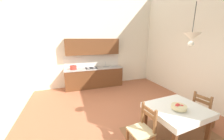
{
  "coord_description": "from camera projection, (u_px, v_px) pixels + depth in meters",
  "views": [
    {
      "loc": [
        -1.33,
        -2.9,
        2.19
      ],
      "look_at": [
        0.11,
        1.22,
        1.13
      ],
      "focal_mm": 20.58,
      "sensor_mm": 36.0,
      "label": 1
    }
  ],
  "objects": [
    {
      "name": "ground_plane",
      "position": [
        122.0,
        121.0,
        3.61
      ],
      "size": [
        6.2,
        6.76,
        0.1
      ],
      "primitive_type": "cube",
      "color": "#A86042"
    },
    {
      "name": "pendant_lamp",
      "position": [
        192.0,
        37.0,
        2.46
      ],
      "size": [
        0.32,
        0.32,
        0.81
      ],
      "color": "black"
    },
    {
      "name": "area_rug",
      "position": [
        177.0,
        140.0,
        2.84
      ],
      "size": [
        2.1,
        1.6,
        0.01
      ],
      "primitive_type": "cube",
      "color": "brown",
      "rests_on": "ground_plane"
    },
    {
      "name": "wall_right",
      "position": [
        207.0,
        41.0,
        4.02
      ],
      "size": [
        0.12,
        6.76,
        4.25
      ],
      "primitive_type": "cube",
      "color": "silver",
      "rests_on": "ground_plane"
    },
    {
      "name": "fruit_bowl",
      "position": [
        179.0,
        107.0,
        2.67
      ],
      "size": [
        0.3,
        0.3,
        0.12
      ],
      "color": "beige",
      "rests_on": "dining_table"
    },
    {
      "name": "kitchen_cabinetry",
      "position": [
        94.0,
        69.0,
        5.9
      ],
      "size": [
        2.62,
        0.63,
        2.2
      ],
      "color": "brown",
      "rests_on": "ground_plane"
    },
    {
      "name": "dining_chair_tv_side",
      "position": [
        142.0,
        130.0,
        2.53
      ],
      "size": [
        0.47,
        0.47,
        0.93
      ],
      "color": "#D1BC89",
      "rests_on": "ground_plane"
    },
    {
      "name": "dining_table",
      "position": [
        176.0,
        113.0,
        2.79
      ],
      "size": [
        1.23,
        1.08,
        0.75
      ],
      "color": "brown",
      "rests_on": "ground_plane"
    },
    {
      "name": "dining_chair_window_side",
      "position": [
        203.0,
        111.0,
        3.19
      ],
      "size": [
        0.49,
        0.49,
        0.93
      ],
      "color": "#D1BC89",
      "rests_on": "ground_plane"
    },
    {
      "name": "wall_back",
      "position": [
        96.0,
        40.0,
        5.98
      ],
      "size": [
        6.2,
        0.12,
        4.25
      ],
      "primitive_type": "cube",
      "color": "silver",
      "rests_on": "ground_plane"
    }
  ]
}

